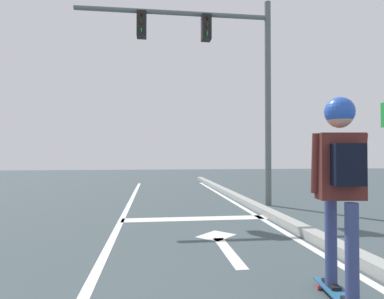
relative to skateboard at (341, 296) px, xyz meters
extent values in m
cube|color=silver|center=(-2.30, 2.27, -0.06)|extent=(0.12, 20.00, 0.01)
cube|color=silver|center=(0.56, 2.27, -0.06)|extent=(0.12, 20.00, 0.01)
cube|color=silver|center=(-0.79, 3.86, -0.06)|extent=(3.01, 0.40, 0.01)
cube|color=silver|center=(-0.64, 1.59, -0.06)|extent=(0.16, 1.40, 0.01)
cube|color=silver|center=(-0.64, 2.44, -0.06)|extent=(0.71, 0.71, 0.01)
cube|color=#9B9F99|center=(0.81, 2.27, 0.01)|extent=(0.24, 24.00, 0.14)
cube|color=#265981|center=(0.00, 0.00, 0.00)|extent=(0.28, 0.84, 0.02)
cube|color=#B2B2B7|center=(0.03, 0.28, -0.01)|extent=(0.15, 0.07, 0.01)
cylinder|color=#CB3636|center=(-0.05, 0.29, -0.04)|extent=(0.04, 0.05, 0.05)
cylinder|color=#CB3636|center=(0.12, 0.27, -0.04)|extent=(0.04, 0.05, 0.05)
cylinder|color=navy|center=(0.02, 0.20, 0.44)|extent=(0.11, 0.11, 0.85)
cube|color=black|center=(0.02, 0.20, 0.03)|extent=(0.12, 0.25, 0.03)
cylinder|color=navy|center=(-0.02, -0.20, 0.44)|extent=(0.11, 0.11, 0.85)
cube|color=#572320|center=(0.00, 0.00, 1.16)|extent=(0.42, 0.23, 0.59)
cylinder|color=#572320|center=(-0.20, 0.06, 1.18)|extent=(0.07, 0.11, 0.54)
cylinder|color=#572320|center=(0.21, 0.00, 1.18)|extent=(0.07, 0.14, 0.54)
sphere|color=tan|center=(0.00, 0.00, 1.62)|extent=(0.23, 0.23, 0.23)
sphere|color=blue|center=(0.00, 0.00, 1.65)|extent=(0.26, 0.26, 0.26)
cube|color=black|center=(-0.02, -0.14, 1.18)|extent=(0.28, 0.17, 0.36)
cylinder|color=slate|center=(1.33, 5.36, 2.63)|extent=(0.16, 0.16, 5.37)
cylinder|color=slate|center=(-1.14, 5.36, 4.89)|extent=(4.94, 0.12, 0.12)
cube|color=black|center=(-0.31, 5.36, 4.54)|extent=(0.24, 0.28, 0.64)
cylinder|color=#3A0605|center=(-0.31, 5.21, 4.74)|extent=(0.02, 0.10, 0.10)
cylinder|color=#3C3106|center=(-0.31, 5.21, 4.54)|extent=(0.02, 0.10, 0.10)
cylinder|color=green|center=(-0.31, 5.21, 4.34)|extent=(0.02, 0.10, 0.10)
cube|color=black|center=(-1.96, 5.36, 4.54)|extent=(0.24, 0.28, 0.64)
cylinder|color=#3A0605|center=(-1.96, 5.21, 4.74)|extent=(0.02, 0.10, 0.10)
cylinder|color=#3C3106|center=(-1.96, 5.21, 4.54)|extent=(0.02, 0.10, 0.10)
cylinder|color=green|center=(-1.96, 5.21, 4.34)|extent=(0.02, 0.10, 0.10)
camera|label=1|loc=(-1.66, -2.66, 1.26)|focal=29.68mm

